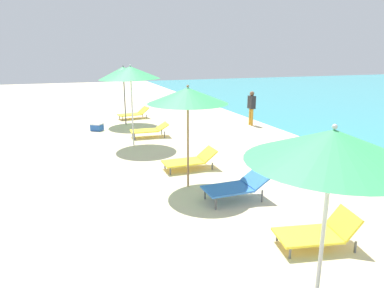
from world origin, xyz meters
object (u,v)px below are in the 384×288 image
(umbrella_third, at_px, (188,96))
(lounger_third_inland, at_px, (236,186))
(umbrella_second, at_px, (333,146))
(lounger_third_shoreside, at_px, (190,160))
(umbrella_farthest, at_px, (123,73))
(umbrella_fourth, at_px, (131,73))
(lounger_second_shoreside, at_px, (318,232))
(person_walking_near, at_px, (251,105))
(lounger_fourth_shoreside, at_px, (150,130))
(cooler_box, at_px, (97,127))
(lounger_farthest_shoreside, at_px, (134,113))

(umbrella_third, distance_m, lounger_third_inland, 2.29)
(umbrella_second, height_order, lounger_third_shoreside, umbrella_second)
(lounger_third_shoreside, relative_size, umbrella_farthest, 0.56)
(umbrella_fourth, bearing_deg, umbrella_third, -82.55)
(lounger_second_shoreside, relative_size, person_walking_near, 0.92)
(umbrella_second, height_order, umbrella_farthest, umbrella_farthest)
(lounger_second_shoreside, xyz_separation_m, umbrella_third, (-1.17, 3.25, 1.93))
(lounger_fourth_shoreside, bearing_deg, umbrella_third, 89.38)
(umbrella_third, bearing_deg, lounger_third_inland, -57.24)
(lounger_fourth_shoreside, bearing_deg, lounger_third_inland, 96.31)
(person_walking_near, bearing_deg, umbrella_fourth, -163.41)
(umbrella_second, xyz_separation_m, cooler_box, (-1.74, 11.56, -2.00))
(umbrella_third, bearing_deg, lounger_farthest_shoreside, 87.83)
(umbrella_fourth, distance_m, lounger_fourth_shoreside, 2.55)
(umbrella_second, height_order, lounger_second_shoreside, umbrella_second)
(umbrella_fourth, bearing_deg, person_walking_near, 16.83)
(lounger_third_shoreside, height_order, umbrella_fourth, umbrella_fourth)
(lounger_second_shoreside, height_order, person_walking_near, person_walking_near)
(lounger_fourth_shoreside, relative_size, lounger_farthest_shoreside, 0.95)
(lounger_second_shoreside, relative_size, lounger_third_shoreside, 0.94)
(lounger_second_shoreside, bearing_deg, lounger_third_shoreside, -70.20)
(umbrella_fourth, height_order, umbrella_farthest, umbrella_fourth)
(lounger_second_shoreside, distance_m, lounger_farthest_shoreside, 12.49)
(lounger_third_shoreside, bearing_deg, umbrella_second, 86.35)
(lounger_farthest_shoreside, bearing_deg, lounger_fourth_shoreside, 79.37)
(umbrella_third, height_order, lounger_fourth_shoreside, umbrella_third)
(umbrella_fourth, bearing_deg, umbrella_farthest, 85.17)
(person_walking_near, xyz_separation_m, cooler_box, (-6.56, 1.15, -0.75))
(lounger_third_inland, bearing_deg, lounger_farthest_shoreside, -88.92)
(lounger_third_shoreside, relative_size, cooler_box, 2.55)
(lounger_second_shoreside, height_order, cooler_box, lounger_second_shoreside)
(lounger_second_shoreside, xyz_separation_m, person_walking_near, (3.81, 9.18, 0.64))
(person_walking_near, bearing_deg, cooler_box, 169.80)
(lounger_farthest_shoreside, bearing_deg, lounger_second_shoreside, 84.66)
(umbrella_fourth, height_order, lounger_fourth_shoreside, umbrella_fourth)
(lounger_third_shoreside, bearing_deg, cooler_box, -71.24)
(lounger_third_inland, relative_size, lounger_fourth_shoreside, 0.95)
(lounger_second_shoreside, distance_m, lounger_third_inland, 2.19)
(lounger_third_shoreside, distance_m, lounger_third_inland, 2.33)
(umbrella_third, height_order, lounger_third_shoreside, umbrella_third)
(lounger_third_inland, xyz_separation_m, umbrella_fourth, (-1.27, 5.37, 2.17))
(umbrella_third, distance_m, umbrella_fourth, 4.30)
(lounger_third_inland, distance_m, lounger_fourth_shoreside, 6.37)
(lounger_second_shoreside, height_order, lounger_fourth_shoreside, lounger_second_shoreside)
(umbrella_farthest, relative_size, person_walking_near, 1.73)
(lounger_second_shoreside, relative_size, cooler_box, 2.41)
(lounger_farthest_shoreside, xyz_separation_m, cooler_box, (-1.93, -2.13, -0.11))
(umbrella_third, height_order, umbrella_fourth, umbrella_fourth)
(lounger_third_shoreside, height_order, lounger_fourth_shoreside, lounger_third_shoreside)
(lounger_third_shoreside, xyz_separation_m, umbrella_farthest, (-0.72, 6.75, 2.00))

